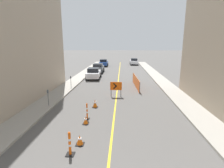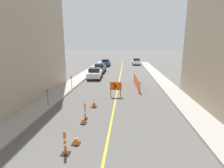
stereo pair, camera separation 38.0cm
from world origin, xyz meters
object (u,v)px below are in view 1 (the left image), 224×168
object	(u,v)px
parked_car_curb_near	(94,73)
parked_car_opposite_side	(134,61)
delineator_post_rear	(87,112)
arrow_barricade_primary	(116,87)
parking_meter_far_curb	(71,79)
traffic_cone_third	(86,120)
delineator_post_front	(70,145)
parked_car_curb_far	(104,63)
parked_car_curb_mid	(98,68)
traffic_cone_fourth	(95,104)
traffic_cone_second	(80,140)
parking_meter_near_curb	(48,94)

from	to	relation	value
parked_car_curb_near	parked_car_opposite_side	bearing A→B (deg)	66.39
delineator_post_rear	arrow_barricade_primary	bearing A→B (deg)	71.68
parking_meter_far_curb	parked_car_curb_near	bearing A→B (deg)	74.95
traffic_cone_third	delineator_post_front	size ratio (longest dim) A/B	0.44
parked_car_curb_far	parking_meter_far_curb	world-z (taller)	parked_car_curb_far
delineator_post_rear	parked_car_curb_mid	size ratio (longest dim) A/B	0.26
traffic_cone_third	parked_car_curb_far	world-z (taller)	parked_car_curb_far
arrow_barricade_primary	parked_car_curb_near	xyz separation A→B (m)	(-3.60, 8.95, -0.21)
traffic_cone_fourth	delineator_post_rear	world-z (taller)	delineator_post_rear
delineator_post_front	parking_meter_far_curb	xyz separation A→B (m)	(-3.47, 12.10, 0.58)
traffic_cone_second	delineator_post_front	xyz separation A→B (m)	(-0.24, -0.85, 0.24)
traffic_cone_fourth	parking_meter_near_curb	bearing A→B (deg)	-175.46
arrow_barricade_primary	parked_car_opposite_side	size ratio (longest dim) A/B	0.34
parked_car_curb_mid	parking_meter_near_curb	distance (m)	18.09
parking_meter_far_curb	parked_car_opposite_side	bearing A→B (deg)	70.51
traffic_cone_second	traffic_cone_third	distance (m)	2.33
parked_car_curb_near	traffic_cone_second	bearing A→B (deg)	-85.84
delineator_post_rear	parking_meter_far_curb	distance (m)	8.92
parking_meter_near_curb	traffic_cone_fourth	bearing A→B (deg)	4.54
traffic_cone_third	traffic_cone_fourth	world-z (taller)	traffic_cone_fourth
traffic_cone_second	arrow_barricade_primary	bearing A→B (deg)	79.71
delineator_post_front	parked_car_curb_far	size ratio (longest dim) A/B	0.26
parked_car_curb_near	traffic_cone_third	bearing A→B (deg)	-85.49
traffic_cone_second	parking_meter_near_curb	bearing A→B (deg)	126.30
parked_car_opposite_side	delineator_post_rear	bearing A→B (deg)	-98.34
traffic_cone_third	parked_car_curb_far	size ratio (longest dim) A/B	0.11
traffic_cone_third	parking_meter_far_curb	size ratio (longest dim) A/B	0.38
parked_car_curb_near	parked_car_curb_mid	distance (m)	5.79
traffic_cone_fourth	arrow_barricade_primary	world-z (taller)	arrow_barricade_primary
traffic_cone_second	parked_car_curb_near	xyz separation A→B (m)	(-2.09, 17.29, 0.55)
traffic_cone_second	arrow_barricade_primary	size ratio (longest dim) A/B	0.35
arrow_barricade_primary	parked_car_curb_near	size ratio (longest dim) A/B	0.33
parked_car_curb_far	parking_meter_near_curb	bearing A→B (deg)	-94.92
traffic_cone_third	parked_car_curb_near	bearing A→B (deg)	97.24
parked_car_curb_far	parking_meter_far_curb	distance (m)	21.27
parked_car_curb_far	parking_meter_near_curb	xyz separation A→B (m)	(-1.50, -27.41, 0.30)
delineator_post_rear	parked_car_curb_near	bearing A→B (deg)	97.43
parked_car_curb_near	parked_car_opposite_side	xyz separation A→B (m)	(7.07, 18.52, 0.00)
parked_car_curb_mid	parked_car_opposite_side	size ratio (longest dim) A/B	1.00
parked_car_opposite_side	traffic_cone_third	bearing A→B (deg)	-98.07
traffic_cone_second	parked_car_curb_mid	size ratio (longest dim) A/B	0.12
parked_car_curb_near	parked_car_curb_mid	size ratio (longest dim) A/B	1.01
traffic_cone_fourth	parking_meter_near_curb	distance (m)	3.75
parking_meter_near_curb	parking_meter_far_curb	bearing A→B (deg)	90.00
parked_car_opposite_side	parking_meter_near_curb	distance (m)	31.97
arrow_barricade_primary	parked_car_opposite_side	distance (m)	27.69
delineator_post_front	delineator_post_rear	world-z (taller)	delineator_post_front
parking_meter_near_curb	parked_car_opposite_side	bearing A→B (deg)	74.22
parked_car_opposite_side	parked_car_curb_mid	bearing A→B (deg)	-118.78
traffic_cone_third	parked_car_curb_near	size ratio (longest dim) A/B	0.11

